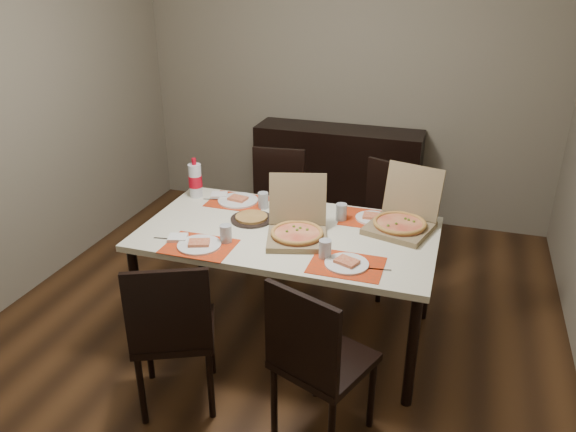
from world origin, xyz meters
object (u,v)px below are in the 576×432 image
object	(u,v)px
chair_near_left	(173,329)
pizza_box_center	(297,230)
dip_bowl	(300,220)
chair_far_left	(276,203)
chair_far_right	(381,220)
sideboard	(337,176)
chair_near_right	(316,358)
dining_table	(288,240)
soda_bottle	(195,180)

from	to	relation	value
chair_near_left	pizza_box_center	xyz separation A→B (m)	(0.45, 0.76, 0.29)
chair_near_left	dip_bowl	bearing A→B (deg)	68.14
chair_far_left	chair_far_right	size ratio (longest dim) A/B	1.00
sideboard	pizza_box_center	bearing A→B (deg)	-84.24
chair_near_right	dining_table	bearing A→B (deg)	116.19
sideboard	dip_bowl	distance (m)	1.73
chair_far_left	dip_bowl	distance (m)	0.91
chair_far_right	soda_bottle	world-z (taller)	soda_bottle
sideboard	chair_far_right	world-z (taller)	chair_far_right
chair_far_left	chair_far_right	xyz separation A→B (m)	(0.85, -0.06, 0.00)
pizza_box_center	dip_bowl	world-z (taller)	pizza_box_center
sideboard	pizza_box_center	distance (m)	1.96
soda_bottle	chair_far_right	bearing A→B (deg)	22.66
chair_near_right	soda_bottle	bearing A→B (deg)	135.75
dip_bowl	chair_near_right	bearing A→B (deg)	-68.87
chair_near_right	sideboard	bearing A→B (deg)	101.05
sideboard	chair_near_left	size ratio (longest dim) A/B	1.61
chair_near_right	chair_far_left	xyz separation A→B (m)	(-0.81, 1.75, 0.00)
sideboard	dining_table	size ratio (longest dim) A/B	0.83
dining_table	chair_near_right	distance (m)	0.95
sideboard	chair_near_right	world-z (taller)	chair_near_right
chair_near_left	chair_far_right	size ratio (longest dim) A/B	1.00
sideboard	soda_bottle	xyz separation A→B (m)	(-0.68, -1.50, 0.42)
chair_far_right	soda_bottle	size ratio (longest dim) A/B	3.29
chair_far_left	dining_table	bearing A→B (deg)	-66.57
chair_far_left	chair_near_left	bearing A→B (deg)	-88.96
chair_near_left	dip_bowl	size ratio (longest dim) A/B	8.84
pizza_box_center	chair_far_right	bearing A→B (deg)	68.36
chair_far_right	pizza_box_center	world-z (taller)	pizza_box_center
pizza_box_center	soda_bottle	world-z (taller)	pizza_box_center
chair_near_right	dip_bowl	xyz separation A→B (m)	(-0.38, 0.98, 0.25)
pizza_box_center	dip_bowl	bearing A→B (deg)	102.70
chair_near_right	pizza_box_center	distance (m)	0.88
dip_bowl	sideboard	bearing A→B (deg)	94.83
chair_far_left	pizza_box_center	distance (m)	1.14
dining_table	chair_far_right	world-z (taller)	chair_far_right
chair_near_left	chair_far_left	xyz separation A→B (m)	(-0.03, 1.75, 0.00)
chair_near_right	soda_bottle	xyz separation A→B (m)	(-1.20, 1.17, 0.36)
chair_near_left	soda_bottle	xyz separation A→B (m)	(-0.43, 1.17, 0.36)
dining_table	chair_far_left	size ratio (longest dim) A/B	1.94
pizza_box_center	chair_near_left	bearing A→B (deg)	-120.30
sideboard	dining_table	xyz separation A→B (m)	(0.11, -1.84, 0.23)
dining_table	chair_near_left	world-z (taller)	chair_near_left
sideboard	chair_far_left	world-z (taller)	chair_far_left
chair_near_right	pizza_box_center	size ratio (longest dim) A/B	1.99
chair_near_left	chair_near_right	world-z (taller)	same
chair_near_right	chair_far_right	world-z (taller)	same
chair_far_right	dip_bowl	bearing A→B (deg)	-120.68
dining_table	chair_near_left	distance (m)	0.93
chair_near_right	chair_far_right	xyz separation A→B (m)	(0.04, 1.69, 0.00)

